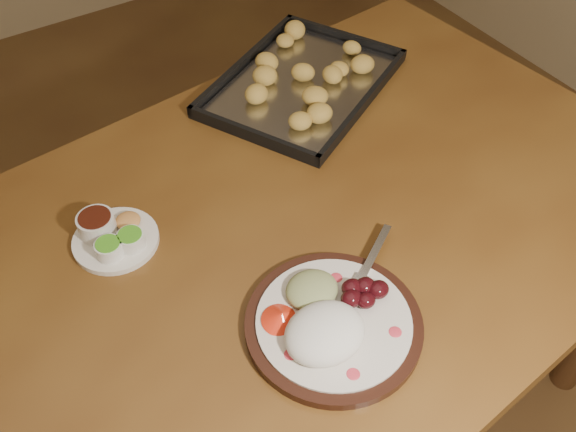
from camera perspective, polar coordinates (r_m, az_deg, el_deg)
ground at (r=1.81m, az=-10.53°, el=-15.66°), size 4.00×4.00×0.00m
dining_table at (r=1.19m, az=-0.84°, el=-4.73°), size 1.59×1.05×0.75m
dinner_plate at (r=0.98m, az=3.72°, el=-9.35°), size 0.33×0.27×0.06m
condiment_saucer at (r=1.13m, az=-15.39°, el=-1.67°), size 0.15×0.15×0.05m
baking_tray at (r=1.42m, az=1.28°, el=11.81°), size 0.51×0.47×0.04m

